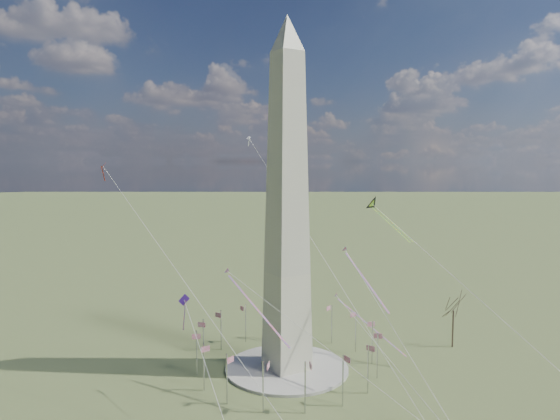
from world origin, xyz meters
TOP-DOWN VIEW (x-y plane):
  - ground at (0.00, 0.00)m, footprint 2000.00×2000.00m
  - plaza at (0.00, 0.00)m, footprint 36.00×36.00m
  - washington_monument at (0.00, 0.00)m, footprint 15.56×15.56m
  - flagpole_ring at (-0.00, -0.00)m, footprint 54.40×54.40m
  - tree_near at (55.78, -13.44)m, footprint 10.46×10.46m
  - kite_delta_black at (37.16, 4.45)m, footprint 8.05×17.16m
  - kite_diamond_purple at (-30.89, 0.66)m, footprint 2.23×3.24m
  - kite_streamer_left at (14.82, -14.27)m, footprint 3.07×21.07m
  - kite_streamer_mid at (-16.45, -6.47)m, footprint 7.27×23.51m
  - kite_streamer_right at (23.95, -3.72)m, footprint 11.73×21.90m
  - kite_small_red at (-44.06, 28.17)m, footprint 1.75×2.49m
  - kite_small_white at (13.89, 49.18)m, footprint 1.47×1.31m

SIDE VIEW (x-z plane):
  - ground at x=0.00m, z-range 0.00..0.00m
  - plaza at x=0.00m, z-range 0.00..0.80m
  - flagpole_ring at x=0.00m, z-range 0.77..13.77m
  - tree_near at x=55.78m, z-range 3.90..22.21m
  - kite_streamer_right at x=23.95m, z-range 5.02..21.32m
  - kite_diamond_purple at x=-30.89m, z-range 19.30..29.15m
  - kite_streamer_mid at x=-16.45m, z-range 17.62..34.05m
  - kite_streamer_left at x=14.82m, z-range 23.09..37.55m
  - kite_delta_black at x=37.16m, z-range 38.80..52.77m
  - washington_monument at x=0.00m, z-range -2.05..97.95m
  - kite_small_red at x=-44.06m, z-range 56.30..61.48m
  - kite_small_white at x=13.89m, z-range 67.13..71.11m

